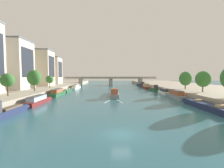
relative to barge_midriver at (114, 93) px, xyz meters
name	(u,v)px	position (x,y,z in m)	size (l,w,h in m)	color
ground_plane	(122,134)	(-0.54, -36.90, -0.97)	(400.00, 400.00, 0.00)	#2D6070
quay_left	(27,89)	(-41.36, 18.10, 0.14)	(36.00, 170.00, 2.22)	#A89E89
quay_right	(194,88)	(40.27, 18.10, 0.14)	(36.00, 170.00, 2.22)	#A89E89
barge_midriver	(114,93)	(0.00, 0.00, 0.00)	(3.80, 17.87, 3.12)	gray
wake_behind_barge	(114,101)	(-0.68, -12.17, -0.96)	(5.59, 6.01, 0.03)	#A0CCD6
moored_boat_left_midway	(7,111)	(-20.79, -28.16, 0.04)	(1.83, 11.07, 3.37)	#1E284C
moored_boat_left_far	(38,100)	(-20.97, -15.42, -0.02)	(2.53, 12.60, 2.27)	maroon
moored_boat_left_downstream	(58,93)	(-21.22, 1.04, 0.12)	(2.87, 13.57, 2.61)	#235633
moored_boat_left_upstream	(68,91)	(-21.16, 14.43, -0.39)	(2.29, 11.02, 2.20)	#235633
moored_boat_left_end	(76,87)	(-20.83, 30.90, 0.06)	(2.71, 15.72, 2.46)	silver
moored_boat_right_lone	(206,106)	(19.99, -22.34, -0.31)	(3.22, 16.32, 2.38)	#1E284C
moored_boat_right_second	(176,95)	(20.20, -6.01, 0.17)	(2.45, 12.01, 2.73)	gray
moored_boat_right_downstream	(163,92)	(20.34, 5.58, -0.01)	(1.96, 10.01, 2.30)	silver
moored_boat_right_midway	(154,89)	(20.23, 18.68, -0.02)	(2.21, 10.56, 3.15)	#235633
moored_boat_right_upstream	(146,86)	(19.75, 32.72, 0.17)	(2.89, 13.46, 2.74)	maroon
moored_boat_right_end	(141,85)	(20.49, 49.84, 0.02)	(3.03, 14.84, 3.28)	#1E284C
tree_left_distant	(7,80)	(-28.44, -16.03, 5.36)	(3.39, 3.39, 5.90)	brown
tree_left_midway	(34,78)	(-27.87, -2.95, 5.81)	(4.53, 4.53, 7.22)	brown
tree_left_second	(50,79)	(-27.84, 10.79, 4.88)	(3.28, 3.28, 5.32)	brown
tree_right_far	(203,79)	(28.21, -7.79, 5.43)	(4.60, 4.60, 6.75)	brown
tree_right_by_lamp	(185,79)	(27.66, 2.35, 5.37)	(4.56, 4.56, 6.85)	brown
building_left_middle	(13,65)	(-39.23, 4.07, 10.82)	(11.89, 11.52, 19.11)	beige
building_left_far_end	(37,68)	(-39.23, 23.58, 10.45)	(15.86, 10.06, 18.37)	beige
building_left_corner	(51,70)	(-39.23, 43.67, 9.86)	(11.89, 9.78, 17.18)	beige
bridge_far	(111,80)	(-0.54, 61.06, 3.34)	(69.63, 4.40, 6.60)	gray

